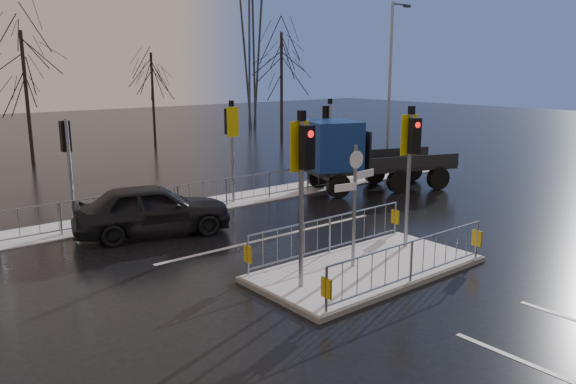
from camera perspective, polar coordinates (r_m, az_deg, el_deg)
ground at (r=14.51m, az=7.99°, el=-7.94°), size 120.00×120.00×0.00m
snow_verge at (r=21.03m, az=-9.42°, el=-1.49°), size 30.00×2.00×0.04m
lane_markings at (r=14.31m, az=8.98°, el=-8.27°), size 8.00×11.38×0.01m
traffic_island at (r=14.38m, az=7.97°, el=-6.48°), size 6.00×3.04×4.15m
far_kerb_fixtures at (r=20.53m, az=-8.10°, el=1.07°), size 18.00×0.65×3.83m
car_far_lane at (r=17.71m, az=-13.60°, el=-1.69°), size 5.07×3.15×1.61m
flatbed_truck at (r=23.37m, az=6.38°, el=3.89°), size 6.79×4.29×2.96m
tree_far_a at (r=32.19m, az=-25.21°, el=10.95°), size 3.75×3.75×7.08m
tree_far_b at (r=36.86m, az=-13.63°, el=10.81°), size 3.25×3.25×6.14m
tree_far_c at (r=38.59m, az=-0.67°, el=12.65°), size 4.00×4.00×7.55m
street_lamp_right at (r=27.17m, az=10.39°, el=10.93°), size 1.25×0.18×8.00m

